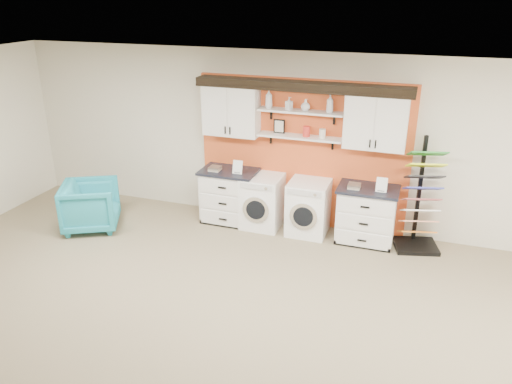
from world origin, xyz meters
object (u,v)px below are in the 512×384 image
at_px(sample_rack, 419,215).
at_px(armchair, 91,206).
at_px(washer, 262,201).
at_px(base_cabinet_right, 366,214).
at_px(base_cabinet_left, 230,195).
at_px(dryer, 308,207).

height_order(sample_rack, armchair, sample_rack).
bearing_deg(sample_rack, washer, 166.09).
height_order(base_cabinet_right, armchair, base_cabinet_right).
bearing_deg(base_cabinet_right, washer, -179.88).
distance_m(base_cabinet_left, dryer, 1.35).
distance_m(base_cabinet_right, dryer, 0.91).
xyz_separation_m(base_cabinet_left, washer, (0.58, -0.00, -0.02)).
relative_size(base_cabinet_right, sample_rack, 0.53).
height_order(base_cabinet_right, washer, base_cabinet_right).
bearing_deg(armchair, base_cabinet_left, -91.12).
distance_m(base_cabinet_right, sample_rack, 0.77).
bearing_deg(dryer, sample_rack, 1.33).
bearing_deg(dryer, base_cabinet_left, 179.86).
xyz_separation_m(base_cabinet_right, armchair, (-4.29, -1.00, -0.06)).
xyz_separation_m(base_cabinet_right, sample_rack, (0.76, 0.04, 0.10)).
xyz_separation_m(base_cabinet_left, dryer, (1.35, -0.00, -0.02)).
relative_size(base_cabinet_right, dryer, 1.05).
bearing_deg(base_cabinet_left, base_cabinet_right, 0.00).
height_order(washer, dryer, washer).
height_order(dryer, sample_rack, sample_rack).
xyz_separation_m(washer, armchair, (-2.61, -0.99, -0.04)).
bearing_deg(base_cabinet_right, sample_rack, 2.65).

